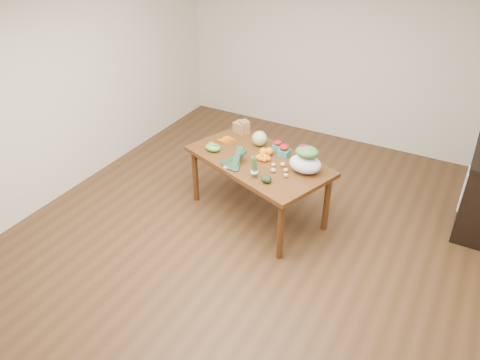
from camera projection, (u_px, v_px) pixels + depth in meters
The scene contains 24 objects.
floor at pixel (244, 244), 5.14m from camera, with size 6.00×6.00×0.00m, color #4E321A.
room_walls at pixel (244, 134), 4.42m from camera, with size 5.02×6.02×2.70m.
dining_table at pixel (258, 187), 5.42m from camera, with size 1.61×0.89×0.75m, color #573514.
dish_towel at pixel (463, 188), 5.08m from camera, with size 0.02×0.28×0.45m, color white.
paper_bag at pixel (241, 127), 5.74m from camera, with size 0.23×0.19×0.16m, color #966C43, non-canonical shape.
cabbage at pixel (260, 138), 5.46m from camera, with size 0.18×0.18×0.18m, color #9FB96B.
strawberry_basket_a at pixel (278, 146), 5.39m from camera, with size 0.10×0.10×0.09m, color #B00B1E, non-canonical shape.
strawberry_basket_b at pixel (284, 151), 5.26m from camera, with size 0.12×0.12×0.11m, color #B0130B, non-canonical shape.
orange_a at pixel (263, 152), 5.27m from camera, with size 0.09×0.09×0.09m, color orange.
orange_b at pixel (269, 151), 5.28m from camera, with size 0.09×0.09×0.09m, color orange.
orange_c at pixel (266, 158), 5.18m from camera, with size 0.07×0.07×0.07m, color orange.
mandarin_cluster at pixel (262, 156), 5.19m from camera, with size 0.18×0.18×0.08m, color #FF590F, non-canonical shape.
carrots at pixel (228, 141), 5.56m from camera, with size 0.22×0.19×0.03m, color orange, non-canonical shape.
snap_pea_bag at pixel (213, 147), 5.37m from camera, with size 0.18×0.14×0.08m, color green.
kale_bunch at pixel (233, 159), 5.06m from camera, with size 0.32×0.40×0.16m, color black, non-canonical shape.
asparagus_bundle at pixel (255, 167), 4.83m from camera, with size 0.08×0.08×0.25m, color #53863D, non-canonical shape.
potato_a at pixel (273, 165), 5.08m from camera, with size 0.05×0.04×0.04m, color #D8B37C.
potato_b at pixel (273, 170), 4.97m from camera, with size 0.06×0.05×0.05m, color tan.
potato_c at pixel (286, 170), 4.98m from camera, with size 0.05×0.04×0.04m, color tan.
potato_d at pixel (283, 164), 5.08m from camera, with size 0.06×0.05×0.05m, color #D6B87B.
potato_e at pixel (286, 175), 4.89m from camera, with size 0.05×0.04×0.04m, color tan.
avocado_a at pixel (265, 178), 4.81m from camera, with size 0.08×0.11×0.08m, color black.
avocado_b at pixel (268, 179), 4.80m from camera, with size 0.07×0.11×0.07m, color black.
salad_bag at pixel (306, 161), 4.92m from camera, with size 0.35×0.26×0.27m, color silver, non-canonical shape.
Camera 1 is at (1.88, -3.50, 3.34)m, focal length 35.00 mm.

